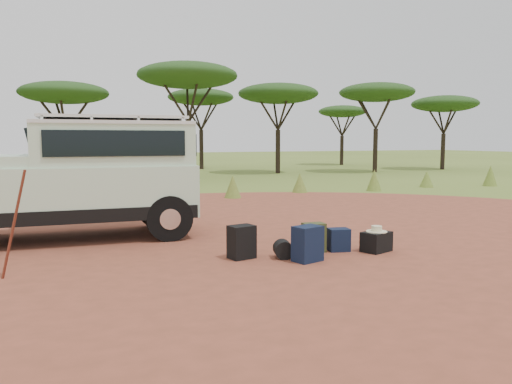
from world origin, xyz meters
name	(u,v)px	position (x,y,z in m)	size (l,w,h in m)	color
ground	(238,259)	(0.00, 0.00, 0.00)	(140.00, 140.00, 0.00)	olive
dirt_clearing	(238,259)	(0.00, 0.00, 0.00)	(23.00, 23.00, 0.01)	#994832
grass_fringe	(148,189)	(0.12, 8.67, 0.40)	(36.60, 1.60, 0.90)	olive
acacia_treeline	(118,86)	(0.75, 19.81, 4.87)	(46.70, 13.20, 6.26)	black
safari_vehicle	(78,180)	(-2.36, 2.95, 1.20)	(5.27, 2.36, 2.49)	silver
walking_staff	(14,225)	(-3.42, 0.08, 0.80)	(0.04, 0.04, 1.65)	maroon
backpack_black	(242,242)	(0.06, -0.01, 0.29)	(0.42, 0.31, 0.57)	black
backpack_navy	(308,244)	(1.00, -0.62, 0.30)	(0.46, 0.33, 0.60)	#122039
backpack_olive	(314,238)	(1.44, -0.05, 0.26)	(0.38, 0.28, 0.53)	#38421E
duffel_navy	(339,240)	(1.89, -0.16, 0.21)	(0.37, 0.28, 0.42)	#122039
hard_case	(376,242)	(2.50, -0.47, 0.18)	(0.52, 0.37, 0.37)	black
stuff_sack	(283,249)	(0.72, -0.27, 0.16)	(0.32, 0.32, 0.32)	black
safari_hat	(377,230)	(2.50, -0.47, 0.41)	(0.38, 0.38, 0.11)	beige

